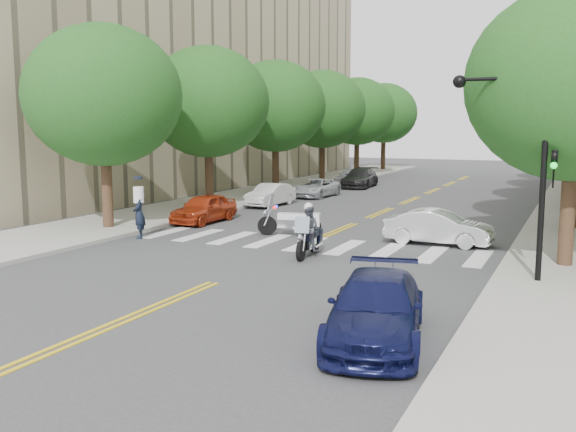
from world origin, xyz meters
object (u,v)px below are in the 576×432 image
Objects in this scene: convertible at (439,227)px; sedan_blue at (376,309)px; motorcycle_police at (309,232)px; motorcycle_parked at (295,222)px; officer_standing at (139,214)px.

convertible is 0.85× the size of sedan_blue.
motorcycle_police is 0.89× the size of motorcycle_parked.
sedan_blue is at bearing 115.85° from motorcycle_police.
officer_standing reaches higher than sedan_blue.
officer_standing is at bearing -9.53° from motorcycle_police.
convertible is at bearing 72.16° from officer_standing.
officer_standing is at bearing 110.05° from convertible.
motorcycle_police is 0.58× the size of convertible.
motorcycle_parked is at bearing 97.16° from convertible.
motorcycle_parked is 5.59m from convertible.
sedan_blue reaches higher than convertible.
motorcycle_police is at bearing 50.84° from officer_standing.
motorcycle_parked is (-2.06, 3.44, -0.23)m from motorcycle_police.
sedan_blue is (11.91, -7.71, -0.31)m from officer_standing.
motorcycle_parked is at bearing 84.00° from officer_standing.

